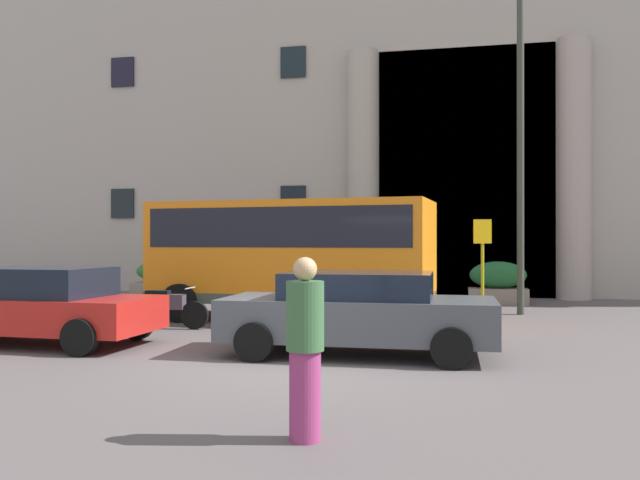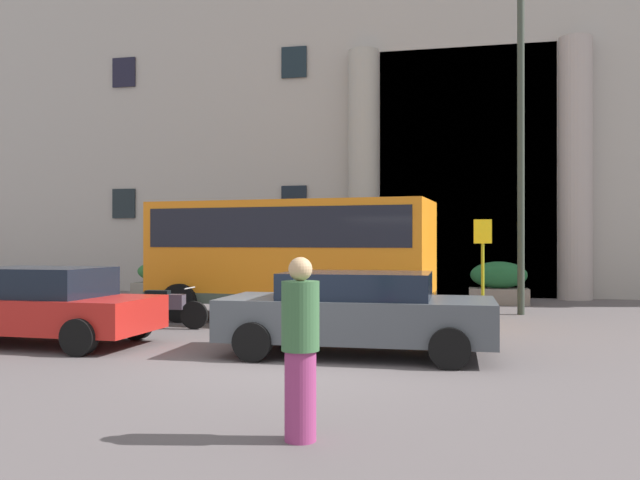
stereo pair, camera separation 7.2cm
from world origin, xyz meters
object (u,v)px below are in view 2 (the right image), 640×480
Objects in this scene: bus_stop_sign at (483,256)px; parked_estate_mid at (357,312)px; orange_minibus at (292,250)px; pedestrian_man_crossing at (300,348)px; hedge_planter_entrance_right at (499,284)px; motorcycle_far_end at (164,307)px; scooter_by_planter at (18,305)px; lamppost_plaza_centre at (521,120)px; hedge_planter_entrance_left at (262,277)px; motorcycle_near_kerb at (324,313)px; parked_sedan_second at (41,305)px; hedge_planter_far_east at (165,279)px.

bus_stop_sign is 6.54m from parked_estate_mid.
orange_minibus is 9.55m from pedestrian_man_crossing.
hedge_planter_entrance_right is 9.86m from parked_estate_mid.
scooter_by_planter is at bearing -178.14° from motorcycle_far_end.
orange_minibus is 3.94× the size of hedge_planter_entrance_right.
hedge_planter_entrance_right is at bearing 32.58° from scooter_by_planter.
bus_stop_sign reaches higher than pedestrian_man_crossing.
bus_stop_sign is 1.27× the size of motorcycle_far_end.
lamppost_plaza_centre reaches higher than scooter_by_planter.
hedge_planter_entrance_left is at bearing 115.47° from parked_estate_mid.
pedestrian_man_crossing is (8.23, -6.91, 0.42)m from scooter_by_planter.
parked_sedan_second is at bearing -152.31° from motorcycle_near_kerb.
orange_minibus reaches higher than hedge_planter_far_east.
bus_stop_sign is (4.49, 1.62, -0.17)m from orange_minibus.
lamppost_plaza_centre is (7.79, 4.39, 4.55)m from motorcycle_far_end.
bus_stop_sign is at bearing 54.17° from motorcycle_near_kerb.
bus_stop_sign is 1.41× the size of hedge_planter_entrance_right.
bus_stop_sign is 11.02m from scooter_by_planter.
bus_stop_sign is at bearing -11.20° from pedestrian_man_crossing.
orange_minibus is at bearing -157.16° from lamppost_plaza_centre.
bus_stop_sign is 1.40× the size of pedestrian_man_crossing.
motorcycle_near_kerb is 0.98× the size of scooter_by_planter.
motorcycle_near_kerb is 7.75m from lamppost_plaza_centre.
hedge_planter_entrance_right reaches higher than motorcycle_near_kerb.
lamppost_plaza_centre is (5.47, 2.30, 3.32)m from orange_minibus.
scooter_by_planter is at bearing 49.37° from pedestrian_man_crossing.
motorcycle_near_kerb is at bearing -47.11° from hedge_planter_far_east.
hedge_planter_entrance_left is (-7.34, -0.08, 0.13)m from hedge_planter_entrance_right.
motorcycle_far_end is at bearing -90.44° from hedge_planter_entrance_left.
orange_minibus reaches higher than bus_stop_sign.
hedge_planter_entrance_left is at bearing 84.06° from parked_sedan_second.
bus_stop_sign is at bearing -25.89° from hedge_planter_entrance_left.
hedge_planter_entrance_right reaches higher than hedge_planter_far_east.
hedge_planter_entrance_left is 9.20m from lamppost_plaza_centre.
hedge_planter_far_east is at bearing 113.88° from motorcycle_far_end.
hedge_planter_entrance_right is 1.05× the size of hedge_planter_entrance_left.
bus_stop_sign is 10.19m from parked_sedan_second.
motorcycle_far_end is at bearing -64.59° from hedge_planter_far_east.
parked_estate_mid is at bearing -64.13° from hedge_planter_entrance_left.
pedestrian_man_crossing is at bearing -57.49° from motorcycle_far_end.
parked_sedan_second is 2.21× the size of motorcycle_near_kerb.
hedge_planter_far_east is 1.07× the size of motorcycle_near_kerb.
motorcycle_near_kerb is at bearing 26.36° from parked_sedan_second.
orange_minibus is at bearing 121.52° from motorcycle_near_kerb.
hedge_planter_far_east is at bearing 165.22° from lamppost_plaza_centre.
scooter_by_planter is (-10.82, -7.26, -0.16)m from hedge_planter_entrance_right.
motorcycle_near_kerb is 0.22× the size of lamppost_plaza_centre.
hedge_planter_entrance_left is 7.99m from scooter_by_planter.
motorcycle_far_end is 1.11× the size of pedestrian_man_crossing.
hedge_planter_entrance_right is at bearing 49.52° from orange_minibus.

